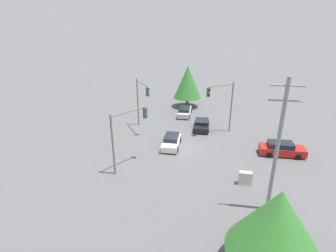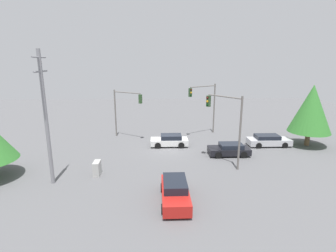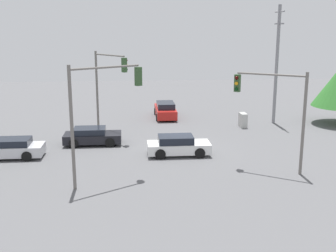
{
  "view_description": "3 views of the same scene",
  "coord_description": "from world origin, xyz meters",
  "px_view_note": "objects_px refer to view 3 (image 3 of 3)",
  "views": [
    {
      "loc": [
        2.89,
        -27.1,
        13.5
      ],
      "look_at": [
        -1.84,
        2.17,
        1.75
      ],
      "focal_mm": 28.0,
      "sensor_mm": 36.0,
      "label": 1
    },
    {
      "loc": [
        27.4,
        -1.13,
        9.45
      ],
      "look_at": [
        -0.43,
        -0.01,
        2.53
      ],
      "focal_mm": 28.0,
      "sensor_mm": 36.0,
      "label": 2
    },
    {
      "loc": [
        -28.22,
        3.39,
        8.42
      ],
      "look_at": [
        -0.37,
        0.82,
        1.84
      ],
      "focal_mm": 45.0,
      "sensor_mm": 36.0,
      "label": 3
    }
  ],
  "objects_px": {
    "sedan_white": "(178,146)",
    "sedan_silver": "(7,148)",
    "sedan_dark": "(92,136)",
    "traffic_signal_main": "(99,102)",
    "electrical_cabinet": "(243,120)",
    "traffic_signal_aux": "(107,79)",
    "traffic_signal_cross": "(275,102)",
    "sedan_red": "(165,110)"
  },
  "relations": [
    {
      "from": "sedan_red",
      "to": "sedan_white",
      "type": "height_order",
      "value": "sedan_red"
    },
    {
      "from": "traffic_signal_aux",
      "to": "traffic_signal_cross",
      "type": "bearing_deg",
      "value": 10.76
    },
    {
      "from": "traffic_signal_aux",
      "to": "electrical_cabinet",
      "type": "xyz_separation_m",
      "value": [
        1.88,
        -11.41,
        -3.91
      ]
    },
    {
      "from": "sedan_dark",
      "to": "electrical_cabinet",
      "type": "xyz_separation_m",
      "value": [
        4.37,
        -12.53,
        -0.01
      ]
    },
    {
      "from": "traffic_signal_aux",
      "to": "traffic_signal_main",
      "type": "bearing_deg",
      "value": -36.51
    },
    {
      "from": "sedan_white",
      "to": "electrical_cabinet",
      "type": "bearing_deg",
      "value": 139.37
    },
    {
      "from": "traffic_signal_cross",
      "to": "sedan_dark",
      "type": "bearing_deg",
      "value": 3.18
    },
    {
      "from": "sedan_silver",
      "to": "traffic_signal_cross",
      "type": "xyz_separation_m",
      "value": [
        -3.91,
        -16.59,
        3.51
      ]
    },
    {
      "from": "sedan_red",
      "to": "traffic_signal_aux",
      "type": "distance_m",
      "value": 9.01
    },
    {
      "from": "traffic_signal_cross",
      "to": "traffic_signal_aux",
      "type": "height_order",
      "value": "traffic_signal_aux"
    },
    {
      "from": "sedan_white",
      "to": "traffic_signal_cross",
      "type": "relative_size",
      "value": 0.7
    },
    {
      "from": "electrical_cabinet",
      "to": "sedan_silver",
      "type": "bearing_deg",
      "value": 112.06
    },
    {
      "from": "traffic_signal_cross",
      "to": "electrical_cabinet",
      "type": "bearing_deg",
      "value": -62.25
    },
    {
      "from": "sedan_silver",
      "to": "electrical_cabinet",
      "type": "relative_size",
      "value": 3.92
    },
    {
      "from": "sedan_dark",
      "to": "sedan_silver",
      "type": "distance_m",
      "value": 6.01
    },
    {
      "from": "sedan_white",
      "to": "traffic_signal_cross",
      "type": "height_order",
      "value": "traffic_signal_cross"
    },
    {
      "from": "sedan_white",
      "to": "sedan_red",
      "type": "bearing_deg",
      "value": 179.07
    },
    {
      "from": "sedan_white",
      "to": "sedan_silver",
      "type": "bearing_deg",
      "value": -91.99
    },
    {
      "from": "sedan_red",
      "to": "traffic_signal_aux",
      "type": "bearing_deg",
      "value": -128.36
    },
    {
      "from": "traffic_signal_aux",
      "to": "sedan_white",
      "type": "bearing_deg",
      "value": 3.39
    },
    {
      "from": "sedan_silver",
      "to": "electrical_cabinet",
      "type": "xyz_separation_m",
      "value": [
        7.22,
        -17.82,
        -0.03
      ]
    },
    {
      "from": "traffic_signal_main",
      "to": "sedan_dark",
      "type": "bearing_deg",
      "value": 65.91
    },
    {
      "from": "sedan_red",
      "to": "traffic_signal_main",
      "type": "xyz_separation_m",
      "value": [
        -16.84,
        4.98,
        3.82
      ]
    },
    {
      "from": "traffic_signal_cross",
      "to": "electrical_cabinet",
      "type": "distance_m",
      "value": 11.74
    },
    {
      "from": "sedan_dark",
      "to": "traffic_signal_aux",
      "type": "relative_size",
      "value": 0.63
    },
    {
      "from": "sedan_dark",
      "to": "traffic_signal_main",
      "type": "bearing_deg",
      "value": 8.65
    },
    {
      "from": "traffic_signal_main",
      "to": "electrical_cabinet",
      "type": "bearing_deg",
      "value": 14.68
    },
    {
      "from": "electrical_cabinet",
      "to": "sedan_dark",
      "type": "bearing_deg",
      "value": 109.23
    },
    {
      "from": "traffic_signal_aux",
      "to": "electrical_cabinet",
      "type": "distance_m",
      "value": 12.21
    },
    {
      "from": "sedan_white",
      "to": "traffic_signal_cross",
      "type": "distance_m",
      "value": 7.26
    },
    {
      "from": "sedan_red",
      "to": "traffic_signal_cross",
      "type": "distance_m",
      "value": 16.82
    },
    {
      "from": "sedan_silver",
      "to": "traffic_signal_aux",
      "type": "xyz_separation_m",
      "value": [
        5.34,
        -6.41,
        3.88
      ]
    },
    {
      "from": "sedan_red",
      "to": "sedan_silver",
      "type": "height_order",
      "value": "sedan_red"
    },
    {
      "from": "sedan_dark",
      "to": "traffic_signal_cross",
      "type": "height_order",
      "value": "traffic_signal_cross"
    },
    {
      "from": "sedan_red",
      "to": "traffic_signal_cross",
      "type": "relative_size",
      "value": 0.78
    },
    {
      "from": "sedan_dark",
      "to": "traffic_signal_main",
      "type": "xyz_separation_m",
      "value": [
        -7.95,
        -1.21,
        3.92
      ]
    },
    {
      "from": "sedan_white",
      "to": "sedan_silver",
      "type": "height_order",
      "value": "sedan_white"
    },
    {
      "from": "sedan_red",
      "to": "traffic_signal_cross",
      "type": "height_order",
      "value": "traffic_signal_cross"
    },
    {
      "from": "electrical_cabinet",
      "to": "traffic_signal_main",
      "type": "bearing_deg",
      "value": 137.41
    },
    {
      "from": "sedan_silver",
      "to": "electrical_cabinet",
      "type": "height_order",
      "value": "sedan_silver"
    },
    {
      "from": "sedan_dark",
      "to": "sedan_red",
      "type": "xyz_separation_m",
      "value": [
        8.89,
        -6.19,
        0.1
      ]
    },
    {
      "from": "sedan_white",
      "to": "traffic_signal_main",
      "type": "relative_size",
      "value": 0.64
    }
  ]
}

